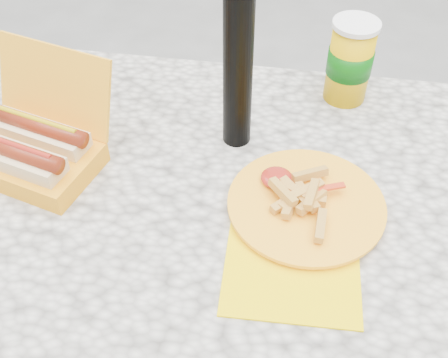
# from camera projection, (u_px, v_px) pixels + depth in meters

# --- Properties ---
(picnic_table) EXTENTS (1.20, 0.80, 0.75)m
(picnic_table) POSITION_uv_depth(u_px,v_px,m) (222.00, 243.00, 0.99)
(picnic_table) COLOR beige
(picnic_table) RESTS_ON ground
(hotdog_box) EXTENTS (0.27, 0.25, 0.18)m
(hotdog_box) POSITION_uv_depth(u_px,v_px,m) (30.00, 147.00, 0.95)
(hotdog_box) COLOR #FFA61C
(hotdog_box) RESTS_ON picnic_table
(fries_plate) EXTENTS (0.25, 0.34, 0.05)m
(fries_plate) POSITION_uv_depth(u_px,v_px,m) (304.00, 208.00, 0.89)
(fries_plate) COLOR #FFD700
(fries_plate) RESTS_ON picnic_table
(soda_cup) EXTENTS (0.09, 0.09, 0.16)m
(soda_cup) POSITION_uv_depth(u_px,v_px,m) (350.00, 61.00, 1.06)
(soda_cup) COLOR #E3AB02
(soda_cup) RESTS_ON picnic_table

